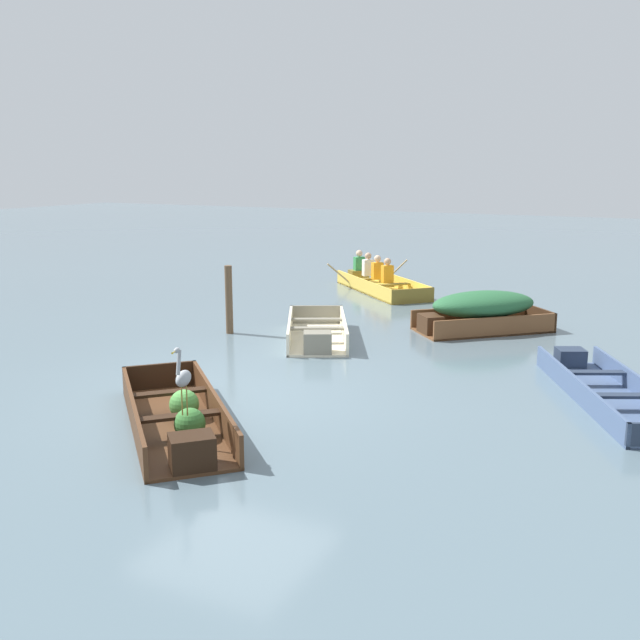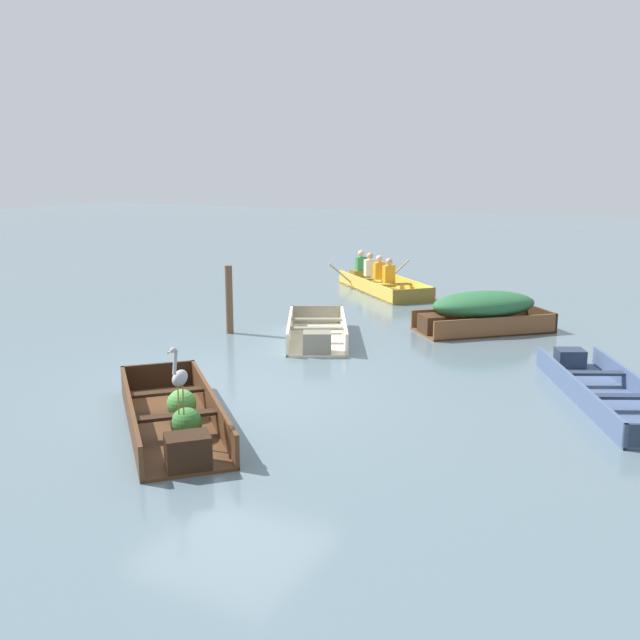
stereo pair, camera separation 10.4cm
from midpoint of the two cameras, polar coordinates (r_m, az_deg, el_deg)
name	(u,v)px [view 1 (the left image)]	position (r m, az deg, el deg)	size (l,w,h in m)	color
ground_plane	(233,394)	(10.37, -7.29, -5.89)	(80.00, 80.00, 0.00)	slate
dinghy_dark_varnish_foreground	(179,419)	(9.04, -11.55, -7.73)	(2.99, 2.96, 0.42)	#4C2D19
skiff_cream_near_moored	(317,334)	(13.26, -0.47, -1.10)	(2.13, 2.76, 0.41)	beige
skiff_wooden_brown_mid_moored	(482,308)	(14.37, 12.63, 0.91)	(2.67, 2.59, 0.80)	brown
skiff_slate_blue_far_moored	(605,390)	(10.89, 21.55, -5.21)	(2.44, 3.64, 0.32)	#475B7F
rowboat_yellow_with_crew	(378,282)	(18.78, 4.49, 3.08)	(3.31, 3.20, 0.92)	#E5BC47
heron_on_dinghy	(183,377)	(8.20, -11.27, -4.46)	(0.22, 0.46, 0.84)	olive
mooring_post	(229,300)	(13.91, -7.51, 1.62)	(0.14, 0.14, 1.33)	brown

